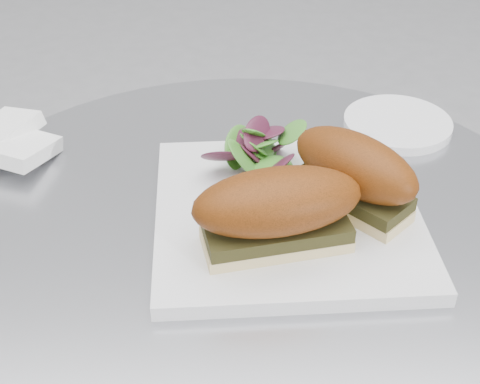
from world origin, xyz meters
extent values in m
cylinder|color=#B3B4BA|center=(0.00, 0.00, 0.72)|extent=(0.70, 0.70, 0.02)
cube|color=white|center=(0.04, 0.03, 0.74)|extent=(0.27, 0.27, 0.02)
cube|color=beige|center=(0.03, -0.03, 0.75)|extent=(0.14, 0.08, 0.01)
cube|color=black|center=(0.03, -0.03, 0.77)|extent=(0.14, 0.08, 0.01)
ellipsoid|color=#6A2B0A|center=(0.03, -0.03, 0.80)|extent=(0.17, 0.10, 0.06)
cube|color=beige|center=(0.11, 0.03, 0.75)|extent=(0.12, 0.12, 0.01)
cube|color=black|center=(0.11, 0.03, 0.77)|extent=(0.12, 0.12, 0.01)
ellipsoid|color=#6A2B0A|center=(0.11, 0.03, 0.80)|extent=(0.14, 0.14, 0.06)
cylinder|color=white|center=(0.20, 0.21, 0.74)|extent=(0.13, 0.13, 0.01)
camera|label=1|loc=(-0.02, -0.51, 1.16)|focal=50.00mm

